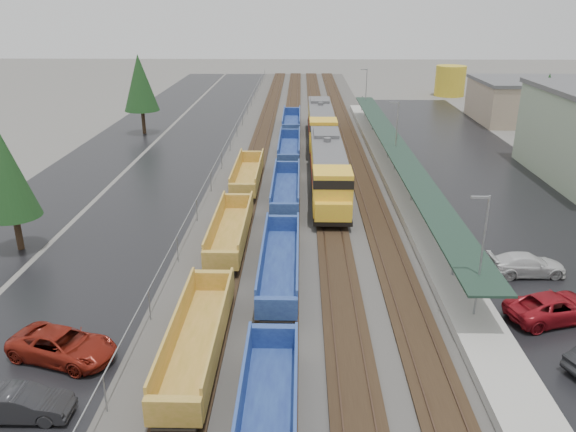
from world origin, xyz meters
name	(u,v)px	position (x,y,z in m)	size (l,w,h in m)	color
ballast_strip	(306,152)	(0.00, 60.00, 0.04)	(20.00, 160.00, 0.08)	#302D2B
trackbed	(306,151)	(0.00, 60.00, 0.16)	(14.60, 160.00, 0.22)	black
west_parking_lot	(187,151)	(-15.00, 60.00, 0.01)	(10.00, 160.00, 0.02)	black
west_road	(108,151)	(-25.00, 60.00, 0.01)	(9.00, 160.00, 0.02)	black
east_commuter_lot	(482,176)	(19.00, 50.00, 0.01)	(16.00, 100.00, 0.02)	black
station_platform	(394,169)	(9.50, 50.01, 0.73)	(3.00, 80.00, 8.00)	#9E9B93
chainlink_fence	(228,142)	(-9.50, 58.44, 1.61)	(0.08, 160.04, 2.02)	gray
distant_hills	(422,51)	(44.79, 210.68, 0.00)	(301.00, 140.00, 25.20)	#4A5A46
tree_west_near	(8,176)	(-22.00, 30.00, 5.82)	(3.96, 3.96, 9.00)	#332316
tree_west_far	(140,83)	(-23.00, 70.00, 7.12)	(4.84, 4.84, 11.00)	#332316
tree_east	(545,104)	(28.00, 58.00, 6.47)	(4.40, 4.40, 10.00)	#332316
locomotive_lead	(328,170)	(2.00, 43.37, 2.57)	(3.27, 21.54, 4.88)	black
locomotive_trail	(321,125)	(2.00, 64.37, 2.57)	(3.27, 21.54, 4.88)	black
well_string_yellow	(198,340)	(-6.00, 16.34, 1.13)	(2.52, 71.82, 2.24)	#A3872D
well_string_blue	(284,221)	(-2.00, 33.43, 1.12)	(2.49, 92.75, 2.21)	navy
storage_tank	(450,81)	(28.95, 105.34, 2.92)	(5.85, 5.85, 5.85)	gold
parked_car_west_b	(22,404)	(-13.19, 11.62, 0.74)	(4.47, 1.56, 1.47)	black
parked_car_west_c	(63,346)	(-13.14, 16.13, 0.80)	(5.76, 2.66, 1.60)	maroon
parked_car_east_b	(554,307)	(14.42, 20.66, 0.81)	(5.80, 2.67, 1.61)	maroon
parked_car_east_c	(527,265)	(14.99, 26.52, 0.76)	(5.24, 2.13, 1.52)	silver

